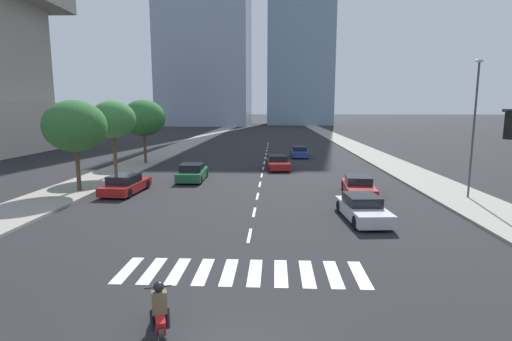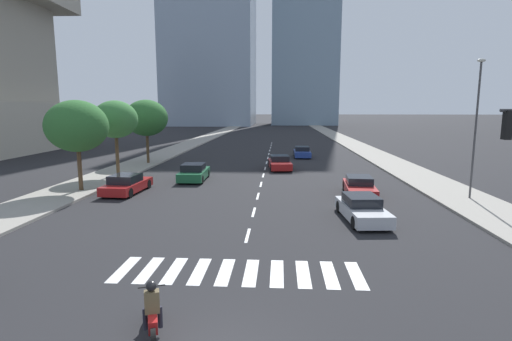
% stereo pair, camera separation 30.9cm
% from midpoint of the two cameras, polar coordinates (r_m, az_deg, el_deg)
% --- Properties ---
extents(sidewalk_east, '(4.00, 260.00, 0.15)m').
position_cam_midpoint_polar(sidewalk_east, '(39.89, 19.71, 0.48)').
color(sidewalk_east, gray).
rests_on(sidewalk_east, ground).
extents(sidewalk_west, '(4.00, 260.00, 0.15)m').
position_cam_midpoint_polar(sidewalk_west, '(40.70, -17.60, 0.75)').
color(sidewalk_west, gray).
rests_on(sidewalk_west, ground).
extents(crosswalk_near, '(8.55, 2.29, 0.01)m').
position_cam_midpoint_polar(crosswalk_near, '(14.01, -2.71, -14.60)').
color(crosswalk_near, silver).
rests_on(crosswalk_near, ground).
extents(lane_divider_center, '(0.14, 50.00, 0.01)m').
position_cam_midpoint_polar(lane_divider_center, '(41.18, 1.01, 1.16)').
color(lane_divider_center, silver).
rests_on(lane_divider_center, ground).
extents(motorcycle_third, '(0.98, 2.06, 1.49)m').
position_cam_midpoint_polar(motorcycle_third, '(10.58, -14.73, -19.69)').
color(motorcycle_third, black).
rests_on(motorcycle_third, ground).
extents(sedan_green_0, '(2.03, 4.39, 1.35)m').
position_cam_midpoint_polar(sedan_green_0, '(31.24, -9.54, -0.33)').
color(sedan_green_0, '#1E6038').
rests_on(sedan_green_0, ground).
extents(sedan_blue_1, '(1.90, 4.37, 1.24)m').
position_cam_midpoint_polar(sedan_blue_1, '(46.08, 6.16, 2.66)').
color(sedan_blue_1, navy).
rests_on(sedan_blue_1, ground).
extents(sedan_red_2, '(2.30, 4.63, 1.28)m').
position_cam_midpoint_polar(sedan_red_2, '(36.75, 2.96, 1.13)').
color(sedan_red_2, maroon).
rests_on(sedan_red_2, ground).
extents(sedan_red_3, '(2.15, 4.53, 1.28)m').
position_cam_midpoint_polar(sedan_red_3, '(27.65, -18.83, -1.97)').
color(sedan_red_3, maroon).
rests_on(sedan_red_3, ground).
extents(sedan_red_4, '(2.12, 4.63, 1.22)m').
position_cam_midpoint_polar(sedan_red_4, '(26.56, 14.40, -2.25)').
color(sedan_red_4, maroon).
rests_on(sedan_red_4, ground).
extents(sedan_silver_5, '(2.17, 4.63, 1.25)m').
position_cam_midpoint_polar(sedan_silver_5, '(20.70, 14.88, -5.38)').
color(sedan_silver_5, '#B7BABF').
rests_on(sedan_silver_5, ground).
extents(street_lamp_east, '(0.50, 0.24, 8.38)m').
position_cam_midpoint_polar(street_lamp_east, '(27.22, 28.99, 6.48)').
color(street_lamp_east, '#3F3F42').
rests_on(street_lamp_east, sidewalk_east).
extents(street_tree_nearest, '(4.04, 4.04, 6.05)m').
position_cam_midpoint_polar(street_tree_nearest, '(28.61, -25.19, 5.86)').
color(street_tree_nearest, '#4C3823').
rests_on(street_tree_nearest, sidewalk_west).
extents(street_tree_second, '(3.61, 3.61, 6.15)m').
position_cam_midpoint_polar(street_tree_second, '(34.17, -20.39, 6.98)').
color(street_tree_second, '#4C3823').
rests_on(street_tree_second, sidewalk_west).
extents(street_tree_third, '(4.29, 4.29, 6.38)m').
position_cam_midpoint_polar(street_tree_third, '(41.17, -16.28, 7.36)').
color(street_tree_third, '#4C3823').
rests_on(street_tree_third, sidewalk_west).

